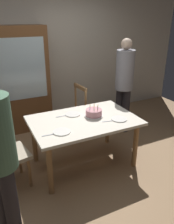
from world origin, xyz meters
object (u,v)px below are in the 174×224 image
plate_near_guest (119,119)px  chair_upholstered (1,152)px  person_guest (124,81)px  chair_spindle_back (72,114)px  dining_table (84,125)px  birthday_cake (94,113)px  plate_far_side (73,114)px  plate_near_celebrant (62,132)px  china_cabinet (18,81)px

plate_near_guest → chair_upholstered: size_ratio=0.23×
plate_near_guest → person_guest: 1.12m
chair_spindle_back → person_guest: bearing=-8.8°
dining_table → plate_near_guest: 0.50m
dining_table → chair_upholstered: 1.12m
person_guest → birthday_cake: bearing=-146.3°
chair_upholstered → birthday_cake: bearing=2.4°
plate_near_guest → chair_upholstered: chair_upholstered is taller
dining_table → plate_far_side: bearing=108.7°
chair_spindle_back → person_guest: person_guest is taller
plate_near_celebrant → china_cabinet: china_cabinet is taller
plate_far_side → person_guest: person_guest is taller
plate_near_celebrant → person_guest: bearing=30.0°
birthday_cake → dining_table: bearing=-168.9°
plate_near_guest → person_guest: (0.67, 0.87, 0.24)m
dining_table → china_cabinet: size_ratio=0.77×
birthday_cake → plate_far_side: bearing=143.5°
birthday_cake → plate_near_celebrant: 0.63m
dining_table → chair_spindle_back: chair_spindle_back is taller
plate_near_celebrant → chair_upholstered: (-0.72, 0.20, -0.20)m
dining_table → person_guest: bearing=30.6°
china_cabinet → birthday_cake: bearing=-63.5°
chair_upholstered → person_guest: (2.22, 0.68, 0.44)m
dining_table → birthday_cake: bearing=11.1°
plate_near_celebrant → chair_spindle_back: (0.55, 1.02, -0.27)m
plate_near_guest → person_guest: size_ratio=0.13×
dining_table → chair_upholstered: (-1.12, -0.02, -0.10)m
plate_near_celebrant → birthday_cake: bearing=23.5°
plate_near_guest → china_cabinet: size_ratio=0.12×
plate_far_side → person_guest: bearing=20.4°
plate_near_celebrant → china_cabinet: 1.80m
birthday_cake → person_guest: person_guest is taller
plate_near_guest → china_cabinet: (-1.02, 1.77, 0.22)m
plate_near_celebrant → plate_near_guest: same height
chair_upholstered → china_cabinet: bearing=71.4°
plate_far_side → chair_spindle_back: (0.23, 0.59, -0.27)m
chair_spindle_back → person_guest: size_ratio=0.56×
dining_table → birthday_cake: (0.17, 0.03, 0.14)m
chair_spindle_back → china_cabinet: 1.17m
dining_table → plate_near_celebrant: plate_near_celebrant is taller
plate_far_side → person_guest: size_ratio=0.13×
plate_near_celebrant → plate_near_guest: 0.84m
chair_spindle_back → plate_near_guest: bearing=-74.4°
plate_far_side → chair_upholstered: chair_upholstered is taller
chair_spindle_back → plate_near_celebrant: bearing=-118.6°
chair_upholstered → china_cabinet: 1.72m
birthday_cake → plate_near_guest: bearing=-43.4°
dining_table → plate_far_side: 0.25m
plate_far_side → china_cabinet: (-0.51, 1.34, 0.22)m
person_guest → china_cabinet: (-1.69, 0.90, -0.02)m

